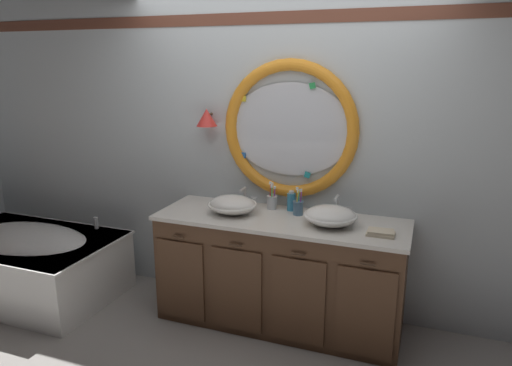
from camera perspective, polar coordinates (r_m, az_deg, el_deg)
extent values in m
plane|color=gray|center=(3.74, -0.07, -17.89)|extent=(14.00, 14.00, 0.00)
cube|color=silver|center=(3.78, 3.08, 3.79)|extent=(6.40, 0.08, 2.60)
cube|color=brown|center=(3.68, 3.09, 19.47)|extent=(6.27, 0.01, 0.09)
ellipsoid|color=silver|center=(3.67, 4.11, 6.48)|extent=(0.99, 0.02, 0.73)
torus|color=orange|center=(3.66, 4.09, 6.47)|extent=(1.08, 0.09, 1.08)
cube|color=red|center=(3.55, 11.75, 5.94)|extent=(0.05, 0.01, 0.05)
cube|color=green|center=(3.58, 6.89, 11.68)|extent=(0.05, 0.01, 0.05)
cube|color=yellow|center=(3.76, -1.57, 10.23)|extent=(0.05, 0.01, 0.05)
cube|color=#2866B7|center=(3.82, -1.60, 3.41)|extent=(0.05, 0.01, 0.05)
cube|color=teal|center=(3.68, 6.26, 0.98)|extent=(0.05, 0.01, 0.05)
cylinder|color=#4C3823|center=(3.87, -5.70, 8.32)|extent=(0.02, 0.09, 0.02)
cone|color=red|center=(3.83, -6.02, 7.94)|extent=(0.17, 0.17, 0.14)
cube|color=brown|center=(3.70, 2.92, -10.82)|extent=(1.86, 0.61, 0.84)
cube|color=silver|center=(3.54, 3.01, -4.47)|extent=(1.89, 0.65, 0.03)
cube|color=silver|center=(3.83, 4.34, -4.16)|extent=(1.86, 0.02, 0.11)
cube|color=brown|center=(3.71, -9.14, -11.63)|extent=(0.39, 0.02, 0.64)
cylinder|color=#422D1E|center=(3.56, -9.47, -6.50)|extent=(0.10, 0.01, 0.01)
cube|color=brown|center=(3.53, -2.39, -12.94)|extent=(0.39, 0.02, 0.64)
cylinder|color=#422D1E|center=(3.37, -2.53, -7.59)|extent=(0.10, 0.01, 0.01)
cube|color=brown|center=(3.39, 5.09, -14.17)|extent=(0.39, 0.02, 0.64)
cylinder|color=#422D1E|center=(3.23, 5.18, -8.66)|extent=(0.10, 0.01, 0.01)
cube|color=brown|center=(3.32, 13.11, -15.22)|extent=(0.39, 0.02, 0.64)
cylinder|color=#422D1E|center=(3.15, 13.46, -9.63)|extent=(0.10, 0.01, 0.01)
cube|color=white|center=(4.64, -25.95, -9.06)|extent=(1.54, 0.95, 0.52)
ellipsoid|color=white|center=(4.57, -26.24, -6.62)|extent=(1.26, 0.74, 0.28)
cube|color=white|center=(4.55, -26.30, -6.15)|extent=(1.57, 0.98, 0.02)
cylinder|color=silver|center=(4.53, -18.88, -4.61)|extent=(0.04, 0.04, 0.11)
cylinder|color=silver|center=(4.57, -26.24, -6.62)|extent=(0.04, 0.04, 0.01)
ellipsoid|color=white|center=(3.61, -2.91, -2.65)|extent=(0.36, 0.30, 0.14)
torus|color=white|center=(3.61, -2.91, -2.60)|extent=(0.38, 0.38, 0.02)
cylinder|color=silver|center=(3.61, -2.91, -2.60)|extent=(0.03, 0.03, 0.01)
ellipsoid|color=white|center=(3.40, 9.04, -3.96)|extent=(0.37, 0.33, 0.14)
torus|color=white|center=(3.39, 9.05, -3.91)|extent=(0.39, 0.39, 0.02)
cylinder|color=silver|center=(3.39, 9.05, -3.91)|extent=(0.03, 0.03, 0.01)
cylinder|color=silver|center=(3.86, -1.36, -2.42)|extent=(0.05, 0.05, 0.02)
cylinder|color=silver|center=(3.84, -1.37, -1.45)|extent=(0.02, 0.02, 0.12)
sphere|color=silver|center=(3.83, -1.37, -0.62)|extent=(0.03, 0.03, 0.03)
cylinder|color=silver|center=(3.78, -1.67, -0.81)|extent=(0.02, 0.10, 0.02)
cylinder|color=silver|center=(3.88, -2.45, -2.02)|extent=(0.04, 0.04, 0.06)
cylinder|color=silver|center=(3.83, -0.26, -2.26)|extent=(0.04, 0.04, 0.06)
cube|color=silver|center=(3.87, -2.46, -1.53)|extent=(0.05, 0.01, 0.01)
cube|color=silver|center=(3.82, -0.26, -1.77)|extent=(0.05, 0.01, 0.01)
cylinder|color=silver|center=(3.66, 9.84, -3.61)|extent=(0.05, 0.05, 0.02)
cylinder|color=silver|center=(3.64, 9.89, -2.53)|extent=(0.02, 0.02, 0.13)
sphere|color=silver|center=(3.62, 9.93, -1.58)|extent=(0.03, 0.03, 0.03)
cylinder|color=silver|center=(3.56, 9.75, -1.83)|extent=(0.02, 0.12, 0.02)
cylinder|color=silver|center=(3.67, 8.47, -3.18)|extent=(0.04, 0.04, 0.06)
cylinder|color=silver|center=(3.64, 11.25, -3.45)|extent=(0.04, 0.04, 0.06)
cube|color=silver|center=(3.66, 8.49, -2.67)|extent=(0.05, 0.01, 0.01)
cube|color=silver|center=(3.63, 11.27, -2.94)|extent=(0.05, 0.01, 0.01)
cylinder|color=silver|center=(3.73, 1.94, -2.38)|extent=(0.08, 0.08, 0.10)
torus|color=silver|center=(3.71, 1.95, -1.62)|extent=(0.08, 0.08, 0.01)
cylinder|color=purple|center=(3.71, 2.29, -1.86)|extent=(0.01, 0.02, 0.15)
cube|color=white|center=(3.69, 2.31, -0.55)|extent=(0.02, 0.01, 0.02)
cylinder|color=yellow|center=(3.73, 1.98, -1.58)|extent=(0.03, 0.02, 0.18)
cube|color=white|center=(3.71, 1.99, -0.11)|extent=(0.02, 0.02, 0.02)
cylinder|color=#E0383D|center=(3.71, 1.74, -1.57)|extent=(0.02, 0.01, 0.19)
cube|color=white|center=(3.68, 1.75, 0.02)|extent=(0.02, 0.02, 0.02)
cylinder|color=green|center=(3.69, 1.91, -1.83)|extent=(0.01, 0.02, 0.17)
cube|color=white|center=(3.67, 1.92, -0.42)|extent=(0.01, 0.02, 0.02)
cylinder|color=slate|center=(3.60, 5.15, -3.07)|extent=(0.08, 0.08, 0.10)
torus|color=slate|center=(3.58, 5.17, -2.27)|extent=(0.08, 0.08, 0.01)
cylinder|color=purple|center=(3.58, 5.44, -2.39)|extent=(0.02, 0.02, 0.17)
cube|color=white|center=(3.55, 5.48, -0.89)|extent=(0.02, 0.02, 0.02)
cylinder|color=#19ADB2|center=(3.60, 5.14, -2.38)|extent=(0.02, 0.01, 0.16)
cube|color=white|center=(3.58, 5.17, -0.99)|extent=(0.02, 0.02, 0.02)
cylinder|color=yellow|center=(3.57, 5.00, -2.31)|extent=(0.04, 0.02, 0.19)
cube|color=white|center=(3.54, 5.04, -0.68)|extent=(0.02, 0.02, 0.02)
cylinder|color=#388EBC|center=(3.69, 4.32, -2.31)|extent=(0.07, 0.07, 0.14)
cylinder|color=silver|center=(3.67, 4.34, -1.13)|extent=(0.04, 0.04, 0.02)
cylinder|color=silver|center=(3.65, 4.27, -0.99)|extent=(0.01, 0.04, 0.01)
cube|color=beige|center=(3.29, 14.93, -6.00)|extent=(0.19, 0.13, 0.02)
cube|color=beige|center=(3.29, 14.95, -5.72)|extent=(0.18, 0.13, 0.02)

